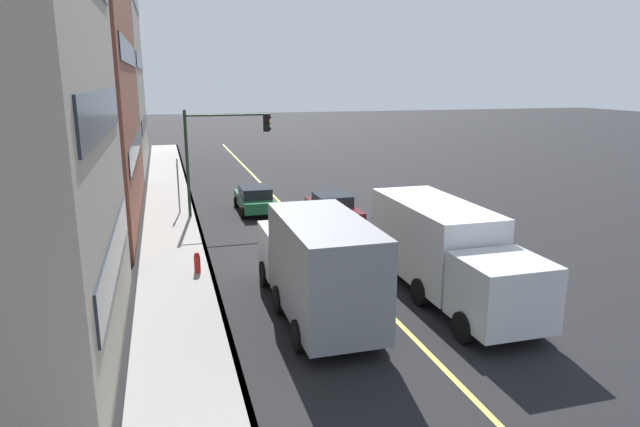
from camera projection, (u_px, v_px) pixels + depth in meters
name	position (u px, v px, depth m)	size (l,w,h in m)	color
ground	(317.00, 240.00, 25.66)	(200.00, 200.00, 0.00)	black
sidewalk_slab	(174.00, 249.00, 23.94)	(80.00, 2.76, 0.15)	gray
curb_edge	(205.00, 247.00, 24.29)	(80.00, 0.16, 0.15)	slate
lane_stripe_center	(317.00, 240.00, 25.66)	(80.00, 0.16, 0.01)	#D8CC4C
car_maroon	(333.00, 208.00, 28.84)	(4.75, 2.08, 1.42)	#591116
car_green	(255.00, 198.00, 30.99)	(4.42, 1.91, 1.46)	#1E6038
truck_white	(446.00, 250.00, 18.65)	(8.31, 2.55, 3.09)	silver
truck_gray	(317.00, 264.00, 16.99)	(7.55, 2.48, 3.31)	silver
pedestrian_with_backpack	(302.00, 230.00, 23.87)	(0.43, 0.45, 1.57)	#383838
traffic_light_mast	(220.00, 144.00, 29.03)	(0.28, 4.56, 5.73)	#1E3823
street_sign_post	(178.00, 183.00, 29.91)	(0.60, 0.08, 3.09)	slate
fire_hydrant	(197.00, 264.00, 20.82)	(0.24, 0.24, 0.94)	red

